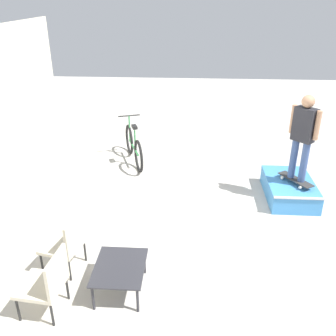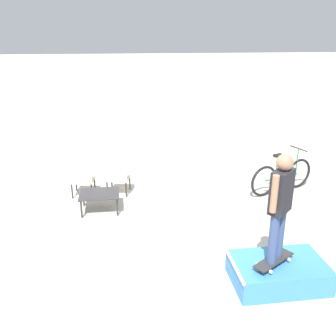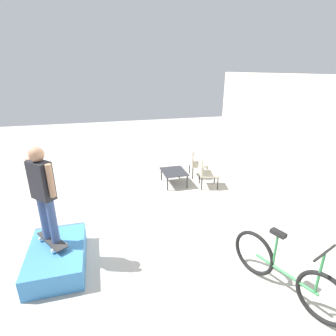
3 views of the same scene
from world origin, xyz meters
The scene contains 9 objects.
ground_plane centered at (0.00, 0.00, 0.00)m, with size 24.00×24.00×0.00m, color #B7B2A8.
house_wall_back centered at (0.00, 5.11, 1.50)m, with size 12.00×0.06×3.00m.
skate_ramp_box centered at (0.94, -1.24, 0.18)m, with size 1.39×0.88×0.38m.
skateboard_on_ramp centered at (0.83, -1.30, 0.44)m, with size 0.73×0.57×0.07m.
person_skater centered at (0.83, -1.30, 1.39)m, with size 0.44×0.42×1.60m.
coffee_table centered at (-1.78, 1.58, 0.35)m, with size 0.82×0.66×0.40m.
patio_chair_left centered at (-2.19, 2.38, 0.47)m, with size 0.57×0.57×0.87m.
patio_chair_right centered at (-1.40, 2.38, 0.47)m, with size 0.62×0.62×0.87m.
bicycle centered at (2.42, 2.02, 0.39)m, with size 1.72×0.74×1.02m.
Camera 3 is at (4.87, -0.38, 3.12)m, focal length 28.00 mm.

